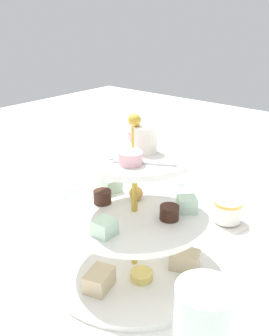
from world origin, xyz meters
The scene contains 5 objects.
ground_plane centered at (0.00, 0.00, 0.00)m, with size 2.40×2.40×0.00m, color white.
tiered_serving_stand centered at (0.00, 0.00, 0.08)m, with size 0.29×0.29×0.27m.
water_glass_short_left centered at (-0.08, 0.22, 0.04)m, with size 0.06×0.06×0.07m, color silver.
teacup_with_saucer centered at (0.05, 0.24, 0.02)m, with size 0.09×0.09×0.05m.
water_glass_mid_back centered at (-0.20, 0.05, 0.04)m, with size 0.06×0.06×0.08m, color silver.
Camera 1 is at (0.35, -0.42, 0.41)m, focal length 41.42 mm.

